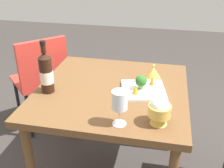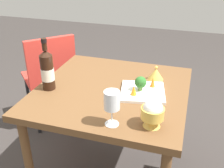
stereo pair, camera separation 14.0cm
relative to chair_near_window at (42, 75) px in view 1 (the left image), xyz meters
name	(u,v)px [view 1 (the left image)]	position (x,y,z in m)	size (l,w,h in m)	color
dining_table	(112,100)	(-0.48, -0.70, 0.11)	(0.89, 0.89, 0.72)	brown
chair_near_window	(42,75)	(0.00, 0.00, 0.00)	(0.57, 0.57, 0.85)	red
wine_bottle	(46,73)	(-0.59, -0.34, 0.32)	(0.08, 0.08, 0.31)	black
wine_glass	(120,101)	(-0.82, -0.81, 0.32)	(0.08, 0.08, 0.18)	white
rice_bowl	(160,110)	(-0.78, -0.99, 0.27)	(0.11, 0.11, 0.14)	gold
rice_bowl_lid	(153,72)	(-0.27, -0.93, 0.23)	(0.10, 0.10, 0.09)	gold
serving_plate	(143,90)	(-0.47, -0.88, 0.20)	(0.29, 0.29, 0.02)	white
broccoli_floret	(141,82)	(-0.48, -0.87, 0.26)	(0.07, 0.07, 0.09)	#729E4C
carrot_garnish_left	(135,89)	(-0.54, -0.84, 0.24)	(0.03, 0.03, 0.06)	orange
carrot_garnish_right	(152,80)	(-0.41, -0.93, 0.24)	(0.03, 0.03, 0.06)	orange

